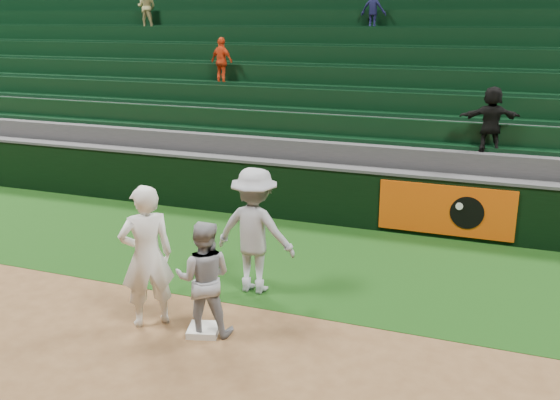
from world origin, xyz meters
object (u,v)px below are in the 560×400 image
(base_coach, at_px, (255,231))
(first_base, at_px, (204,330))
(first_baseman, at_px, (147,256))
(baserunner, at_px, (204,278))

(base_coach, bearing_deg, first_base, 87.37)
(base_coach, bearing_deg, first_baseman, 60.05)
(first_baseman, distance_m, base_coach, 1.84)
(first_baseman, xyz_separation_m, baserunner, (0.86, 0.03, -0.21))
(first_base, relative_size, base_coach, 0.21)
(first_base, bearing_deg, baserunner, 59.10)
(first_base, bearing_deg, base_coach, 85.42)
(baserunner, bearing_deg, first_baseman, -14.56)
(first_baseman, distance_m, baserunner, 0.89)
(baserunner, relative_size, base_coach, 0.81)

